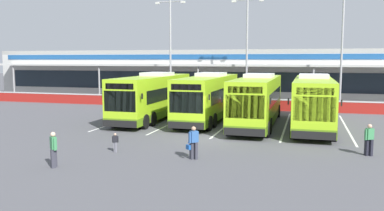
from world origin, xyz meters
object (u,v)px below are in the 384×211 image
object	(u,v)px
pedestrian_near_bin	(54,148)
lamp_post_west	(170,46)
pedestrian_child	(115,142)
coach_bus_centre	(257,101)
coach_bus_right_centre	(313,103)
coach_bus_leftmost	(153,97)
pedestrian_in_dark_coat	(369,139)
pedestrian_with_handbag	(193,142)
coach_bus_left_centre	(208,98)
lamp_post_east	(342,44)
lamp_post_centre	(247,45)

from	to	relation	value
pedestrian_near_bin	lamp_post_west	size ratio (longest dim) A/B	0.15
pedestrian_child	lamp_post_west	world-z (taller)	lamp_post_west
pedestrian_near_bin	lamp_post_west	bearing A→B (deg)	97.32
coach_bus_centre	lamp_post_west	size ratio (longest dim) A/B	1.10
pedestrian_child	coach_bus_right_centre	bearing A→B (deg)	47.22
pedestrian_child	lamp_post_west	xyz separation A→B (m)	(-4.48, 21.62, 5.75)
pedestrian_child	lamp_post_west	bearing A→B (deg)	101.71
coach_bus_leftmost	pedestrian_near_bin	distance (m)	15.08
coach_bus_leftmost	pedestrian_in_dark_coat	distance (m)	17.41
coach_bus_leftmost	pedestrian_near_bin	size ratio (longest dim) A/B	7.50
coach_bus_right_centre	pedestrian_with_handbag	distance (m)	12.52
pedestrian_child	coach_bus_left_centre	bearing A→B (deg)	80.48
coach_bus_centre	pedestrian_near_bin	distance (m)	16.06
pedestrian_in_dark_coat	lamp_post_east	world-z (taller)	lamp_post_east
coach_bus_right_centre	pedestrian_near_bin	bearing A→B (deg)	-128.19
coach_bus_left_centre	coach_bus_centre	size ratio (longest dim) A/B	1.00
coach_bus_centre	lamp_post_west	xyz separation A→B (m)	(-10.54, 10.85, 4.50)
coach_bus_leftmost	lamp_post_east	size ratio (longest dim) A/B	1.10
pedestrian_in_dark_coat	coach_bus_centre	bearing A→B (deg)	129.57
coach_bus_left_centre	pedestrian_child	world-z (taller)	coach_bus_left_centre
pedestrian_with_handbag	pedestrian_child	size ratio (longest dim) A/B	1.61
lamp_post_west	coach_bus_centre	bearing A→B (deg)	-45.83
pedestrian_with_handbag	coach_bus_leftmost	bearing A→B (deg)	119.80
lamp_post_west	lamp_post_centre	size ratio (longest dim) A/B	1.00
coach_bus_left_centre	lamp_post_east	world-z (taller)	lamp_post_east
coach_bus_right_centre	pedestrian_near_bin	distance (m)	18.22
coach_bus_left_centre	coach_bus_centre	xyz separation A→B (m)	(4.03, -1.31, 0.00)
coach_bus_left_centre	pedestrian_in_dark_coat	world-z (taller)	coach_bus_left_centre
coach_bus_left_centre	pedestrian_with_handbag	size ratio (longest dim) A/B	7.50
coach_bus_left_centre	coach_bus_right_centre	size ratio (longest dim) A/B	1.00
coach_bus_centre	pedestrian_near_bin	size ratio (longest dim) A/B	7.50
coach_bus_right_centre	lamp_post_east	size ratio (longest dim) A/B	1.10
coach_bus_right_centre	lamp_post_east	bearing A→B (deg)	76.38
pedestrian_child	pedestrian_near_bin	world-z (taller)	pedestrian_near_bin
lamp_post_centre	coach_bus_left_centre	bearing A→B (deg)	-97.85
pedestrian_with_handbag	pedestrian_in_dark_coat	distance (m)	8.87
pedestrian_near_bin	lamp_post_east	size ratio (longest dim) A/B	0.15
pedestrian_with_handbag	lamp_post_east	size ratio (longest dim) A/B	0.15
lamp_post_west	pedestrian_near_bin	bearing A→B (deg)	-82.68
coach_bus_left_centre	lamp_post_west	distance (m)	12.39
coach_bus_centre	coach_bus_left_centre	bearing A→B (deg)	161.96
lamp_post_west	coach_bus_leftmost	bearing A→B (deg)	-78.57
lamp_post_centre	lamp_post_east	bearing A→B (deg)	-7.86
coach_bus_centre	pedestrian_in_dark_coat	size ratio (longest dim) A/B	7.50
coach_bus_left_centre	pedestrian_in_dark_coat	xyz separation A→B (m)	(10.60, -9.26, -0.91)
coach_bus_centre	pedestrian_child	xyz separation A→B (m)	(-6.06, -10.77, -1.24)
lamp_post_east	coach_bus_right_centre	bearing A→B (deg)	-103.62
pedestrian_with_handbag	lamp_post_east	distance (m)	23.85
pedestrian_with_handbag	pedestrian_near_bin	world-z (taller)	same
coach_bus_leftmost	lamp_post_west	size ratio (longest dim) A/B	1.10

